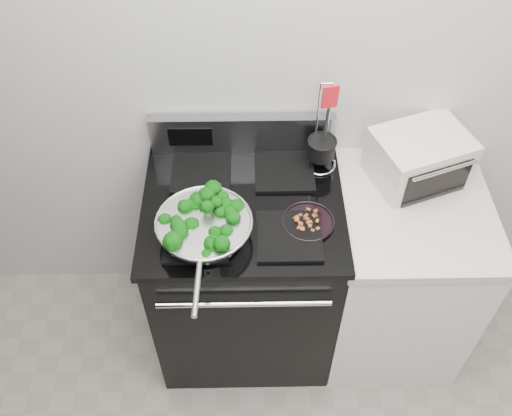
{
  "coord_description": "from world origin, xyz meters",
  "views": [
    {
      "loc": [
        -0.27,
        -0.06,
        2.61
      ],
      "look_at": [
        -0.25,
        1.36,
        0.98
      ],
      "focal_mm": 40.0,
      "sensor_mm": 36.0,
      "label": 1
    }
  ],
  "objects_px": {
    "skillet": "(204,227)",
    "toaster_oven": "(419,157)",
    "gas_range": "(245,271)",
    "bacon_plate": "(308,220)",
    "utensil_holder": "(321,153)"
  },
  "relations": [
    {
      "from": "gas_range",
      "to": "utensil_holder",
      "type": "xyz_separation_m",
      "value": [
        0.32,
        0.2,
        0.53
      ]
    },
    {
      "from": "gas_range",
      "to": "toaster_oven",
      "type": "distance_m",
      "value": 0.9
    },
    {
      "from": "bacon_plate",
      "to": "utensil_holder",
      "type": "height_order",
      "value": "utensil_holder"
    },
    {
      "from": "utensil_holder",
      "to": "gas_range",
      "type": "bearing_deg",
      "value": -158.31
    },
    {
      "from": "bacon_plate",
      "to": "utensil_holder",
      "type": "bearing_deg",
      "value": 76.87
    },
    {
      "from": "utensil_holder",
      "to": "toaster_oven",
      "type": "height_order",
      "value": "utensil_holder"
    },
    {
      "from": "toaster_oven",
      "to": "utensil_holder",
      "type": "bearing_deg",
      "value": 154.48
    },
    {
      "from": "gas_range",
      "to": "bacon_plate",
      "type": "height_order",
      "value": "gas_range"
    },
    {
      "from": "gas_range",
      "to": "skillet",
      "type": "height_order",
      "value": "gas_range"
    },
    {
      "from": "gas_range",
      "to": "bacon_plate",
      "type": "relative_size",
      "value": 5.65
    },
    {
      "from": "bacon_plate",
      "to": "toaster_oven",
      "type": "distance_m",
      "value": 0.54
    },
    {
      "from": "gas_range",
      "to": "bacon_plate",
      "type": "xyz_separation_m",
      "value": [
        0.25,
        -0.11,
        0.48
      ]
    },
    {
      "from": "skillet",
      "to": "toaster_oven",
      "type": "height_order",
      "value": "toaster_oven"
    },
    {
      "from": "skillet",
      "to": "bacon_plate",
      "type": "xyz_separation_m",
      "value": [
        0.39,
        0.06,
        -0.04
      ]
    },
    {
      "from": "gas_range",
      "to": "utensil_holder",
      "type": "distance_m",
      "value": 0.65
    }
  ]
}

